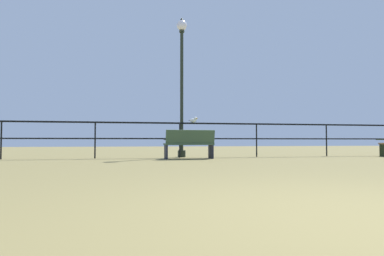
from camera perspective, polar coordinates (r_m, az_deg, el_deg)
name	(u,v)px	position (r m, az deg, el deg)	size (l,w,h in m)	color
pier_railing	(180,131)	(10.38, -2.14, -0.57)	(20.72, 0.05, 1.11)	black
bench_near_left	(189,143)	(9.61, -0.45, -2.60)	(1.47, 0.70, 0.85)	#364F36
lamppost_center	(182,72)	(10.94, -1.80, 9.78)	(0.34, 0.34, 4.62)	#222A1F
seagull_on_rail	(194,120)	(10.46, 0.27, 1.40)	(0.27, 0.34, 0.18)	white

